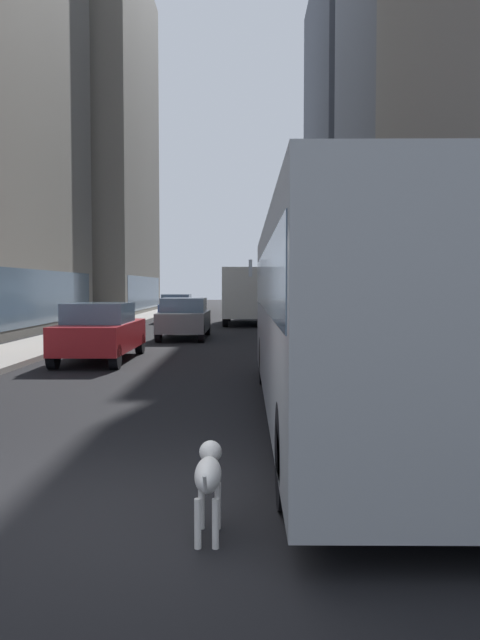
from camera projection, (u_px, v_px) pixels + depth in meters
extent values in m
plane|color=black|center=(226.00, 319.00, 40.89)|extent=(120.00, 120.00, 0.00)
cube|color=#9E9991|center=(136.00, 318.00, 40.94)|extent=(2.40, 110.00, 0.15)
cube|color=gray|center=(316.00, 318.00, 40.84)|extent=(2.40, 110.00, 0.15)
cube|color=slate|center=(43.00, 297.00, 28.76)|extent=(0.08, 16.58, 2.40)
cube|color=gray|center=(69.00, 142.00, 47.86)|extent=(11.25, 16.26, 25.57)
cube|color=slate|center=(145.00, 293.00, 48.39)|extent=(0.08, 14.64, 2.40)
cube|color=slate|center=(433.00, 50.00, 36.75)|extent=(8.27, 21.33, 31.03)
cube|color=slate|center=(358.00, 295.00, 37.51)|extent=(0.08, 19.19, 2.40)
cube|color=#4C515B|center=(360.00, 142.00, 60.43)|extent=(8.57, 21.67, 31.15)
cube|color=slate|center=(313.00, 291.00, 61.19)|extent=(0.08, 19.50, 2.40)
cube|color=#999EA3|center=(346.00, 312.00, 10.08)|extent=(2.55, 11.50, 2.75)
cube|color=slate|center=(346.00, 280.00, 10.06)|extent=(2.57, 11.04, 0.90)
cube|color=black|center=(309.00, 349.00, 15.83)|extent=(2.55, 0.16, 0.44)
cylinder|color=black|center=(266.00, 361.00, 13.70)|extent=(0.30, 1.00, 1.00)
cylinder|color=black|center=(373.00, 361.00, 13.68)|extent=(0.30, 1.00, 1.00)
cylinder|color=black|center=(293.00, 455.00, 6.01)|extent=(0.30, 1.00, 1.00)
cube|color=silver|center=(250.00, 268.00, 15.19)|extent=(0.08, 0.24, 0.40)
cube|color=slate|center=(185.00, 321.00, 25.72)|extent=(1.82, 4.54, 0.75)
cube|color=slate|center=(184.00, 305.00, 25.46)|extent=(1.68, 2.04, 0.55)
cylinder|color=black|center=(170.00, 328.00, 27.60)|extent=(0.22, 0.64, 0.64)
cylinder|color=black|center=(207.00, 328.00, 27.59)|extent=(0.22, 0.64, 0.64)
cylinder|color=black|center=(158.00, 334.00, 23.90)|extent=(0.22, 0.64, 0.64)
cylinder|color=black|center=(202.00, 334.00, 23.89)|extent=(0.22, 0.64, 0.64)
cube|color=black|center=(265.00, 303.00, 53.02)|extent=(1.77, 4.77, 0.75)
cube|color=slate|center=(265.00, 295.00, 52.75)|extent=(1.63, 2.15, 0.55)
cylinder|color=black|center=(255.00, 307.00, 55.01)|extent=(0.22, 0.64, 0.64)
cylinder|color=black|center=(273.00, 307.00, 55.00)|extent=(0.22, 0.64, 0.64)
cylinder|color=black|center=(256.00, 309.00, 51.08)|extent=(0.22, 0.64, 0.64)
cylinder|color=black|center=(275.00, 309.00, 51.07)|extent=(0.22, 0.64, 0.64)
cube|color=#4C6BB7|center=(177.00, 310.00, 37.97)|extent=(1.74, 4.03, 0.75)
cube|color=slate|center=(177.00, 299.00, 37.73)|extent=(1.60, 1.81, 0.55)
cylinder|color=black|center=(168.00, 315.00, 39.59)|extent=(0.22, 0.64, 0.64)
cylinder|color=black|center=(192.00, 315.00, 39.58)|extent=(0.22, 0.64, 0.64)
cylinder|color=black|center=(161.00, 318.00, 36.39)|extent=(0.22, 0.64, 0.64)
cylinder|color=black|center=(188.00, 318.00, 36.38)|extent=(0.22, 0.64, 0.64)
cube|color=red|center=(101.00, 336.00, 17.99)|extent=(1.77, 4.62, 0.75)
cube|color=slate|center=(99.00, 313.00, 17.72)|extent=(1.63, 2.08, 0.55)
cylinder|color=black|center=(90.00, 343.00, 19.90)|extent=(0.22, 0.64, 0.64)
cylinder|color=black|center=(140.00, 343.00, 19.89)|extent=(0.22, 0.64, 0.64)
cylinder|color=black|center=(53.00, 357.00, 16.12)|extent=(0.22, 0.64, 0.64)
cylinder|color=black|center=(115.00, 357.00, 16.11)|extent=(0.22, 0.64, 0.64)
cube|color=silver|center=(245.00, 296.00, 38.64)|extent=(2.30, 2.00, 2.10)
cube|color=silver|center=(245.00, 292.00, 34.88)|extent=(2.30, 5.50, 2.60)
cylinder|color=black|center=(228.00, 314.00, 38.70)|extent=(0.28, 0.90, 0.90)
cylinder|color=black|center=(262.00, 314.00, 38.69)|extent=(0.28, 0.90, 0.90)
cylinder|color=black|center=(225.00, 318.00, 33.21)|extent=(0.28, 0.90, 0.90)
cylinder|color=black|center=(265.00, 318.00, 33.20)|extent=(0.28, 0.90, 0.90)
ellipsoid|color=white|center=(208.00, 475.00, 5.29)|extent=(0.22, 0.60, 0.26)
sphere|color=white|center=(211.00, 452.00, 5.67)|extent=(0.20, 0.20, 0.20)
sphere|color=black|center=(204.00, 449.00, 5.69)|extent=(0.07, 0.07, 0.07)
sphere|color=black|center=(217.00, 449.00, 5.69)|extent=(0.07, 0.07, 0.07)
cylinder|color=white|center=(205.00, 484.00, 4.89)|extent=(0.03, 0.16, 0.19)
cylinder|color=white|center=(201.00, 506.00, 5.52)|extent=(0.06, 0.06, 0.40)
cylinder|color=white|center=(218.00, 506.00, 5.52)|extent=(0.06, 0.06, 0.40)
cylinder|color=white|center=(198.00, 524.00, 5.10)|extent=(0.06, 0.06, 0.40)
cylinder|color=white|center=(215.00, 524.00, 5.10)|extent=(0.06, 0.06, 0.40)
sphere|color=black|center=(215.00, 467.00, 5.39)|extent=(0.04, 0.04, 0.04)
sphere|color=black|center=(200.00, 475.00, 5.21)|extent=(0.04, 0.04, 0.04)
sphere|color=black|center=(209.00, 474.00, 5.11)|extent=(0.04, 0.04, 0.04)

